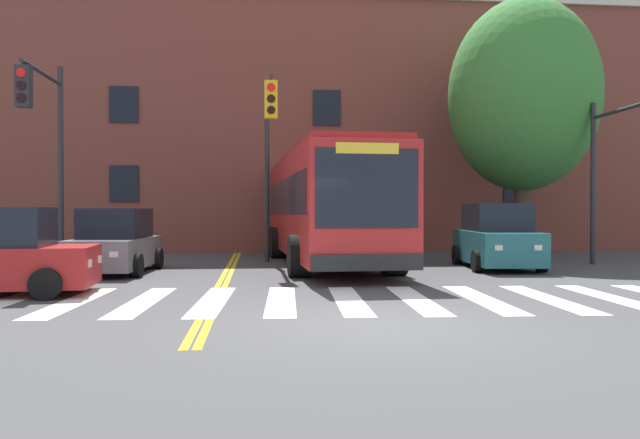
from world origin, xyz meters
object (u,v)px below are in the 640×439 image
at_px(car_grey_near_lane, 116,243).
at_px(city_bus, 325,206).
at_px(car_teal_far_lane, 496,239).
at_px(traffic_light_far_corner, 46,131).
at_px(traffic_light_overhead, 269,139).
at_px(traffic_light_near_corner, 618,152).
at_px(car_navy_behind_bus, 317,229).
at_px(street_tree_curbside_large, 523,96).

bearing_deg(car_grey_near_lane, city_bus, 20.23).
xyz_separation_m(car_teal_far_lane, traffic_light_far_corner, (-12.47, -0.28, 2.93)).
xyz_separation_m(traffic_light_far_corner, traffic_light_overhead, (5.90, 1.62, 0.03)).
relative_size(city_bus, traffic_light_overhead, 2.15).
bearing_deg(traffic_light_far_corner, traffic_light_near_corner, -0.59).
xyz_separation_m(traffic_light_near_corner, traffic_light_far_corner, (-15.91, 0.17, 0.45)).
xyz_separation_m(city_bus, traffic_light_far_corner, (-7.65, -2.12, 1.97)).
height_order(car_grey_near_lane, car_navy_behind_bus, car_navy_behind_bus).
bearing_deg(street_tree_curbside_large, traffic_light_far_corner, -166.60).
bearing_deg(traffic_light_overhead, traffic_light_far_corner, -164.68).
distance_m(car_navy_behind_bus, traffic_light_near_corner, 13.61).
bearing_deg(traffic_light_far_corner, traffic_light_overhead, 15.32).
relative_size(city_bus, traffic_light_near_corner, 2.41).
bearing_deg(car_grey_near_lane, traffic_light_near_corner, -0.50).
height_order(city_bus, traffic_light_overhead, traffic_light_overhead).
bearing_deg(car_navy_behind_bus, traffic_light_near_corner, -55.02).
bearing_deg(traffic_light_overhead, city_bus, 16.00).
distance_m(car_navy_behind_bus, street_tree_curbside_large, 10.84).
xyz_separation_m(car_grey_near_lane, traffic_light_overhead, (4.11, 1.66, 3.03)).
xyz_separation_m(car_grey_near_lane, traffic_light_far_corner, (-1.79, 0.04, 3.00)).
xyz_separation_m(car_teal_far_lane, car_navy_behind_bus, (-4.23, 10.53, -0.01)).
bearing_deg(traffic_light_overhead, car_navy_behind_bus, 75.71).
bearing_deg(car_teal_far_lane, traffic_light_overhead, 168.46).
relative_size(traffic_light_overhead, street_tree_curbside_large, 0.63).
xyz_separation_m(car_teal_far_lane, street_tree_curbside_large, (2.20, 3.22, 4.76)).
relative_size(car_teal_far_lane, traffic_light_near_corner, 0.82).
xyz_separation_m(car_grey_near_lane, traffic_light_near_corner, (14.12, -0.12, 2.55)).
distance_m(city_bus, car_teal_far_lane, 5.25).
distance_m(car_grey_near_lane, traffic_light_near_corner, 14.35).
bearing_deg(traffic_light_far_corner, car_grey_near_lane, -1.33).
relative_size(car_teal_far_lane, car_navy_behind_bus, 0.93).
height_order(car_grey_near_lane, traffic_light_near_corner, traffic_light_near_corner).
xyz_separation_m(traffic_light_near_corner, traffic_light_overhead, (-10.01, 1.78, 0.47)).
height_order(car_navy_behind_bus, traffic_light_far_corner, traffic_light_far_corner).
bearing_deg(street_tree_curbside_large, traffic_light_overhead, -167.91).
distance_m(car_teal_far_lane, traffic_light_far_corner, 12.81).
relative_size(traffic_light_far_corner, street_tree_curbside_large, 0.64).
height_order(car_grey_near_lane, car_teal_far_lane, car_teal_far_lane).
height_order(traffic_light_near_corner, traffic_light_far_corner, traffic_light_far_corner).
distance_m(car_grey_near_lane, traffic_light_far_corner, 3.49).
xyz_separation_m(city_bus, street_tree_curbside_large, (7.02, 1.38, 3.79)).
height_order(traffic_light_far_corner, street_tree_curbside_large, street_tree_curbside_large).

